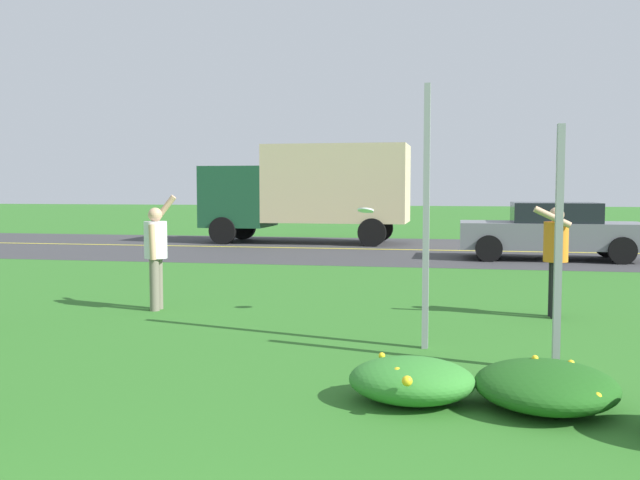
{
  "coord_description": "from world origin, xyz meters",
  "views": [
    {
      "loc": [
        1.41,
        -1.26,
        1.84
      ],
      "look_at": [
        -0.63,
        9.13,
        1.06
      ],
      "focal_mm": 40.46,
      "sensor_mm": 36.0,
      "label": 1
    }
  ],
  "objects_px": {
    "sign_post_by_roadside": "(558,249)",
    "person_thrower_white_shirt": "(156,249)",
    "box_truck_dark_green": "(310,188)",
    "car_gray_center_left": "(551,230)",
    "sign_post_near_path": "(426,217)",
    "frisbee_white": "(366,210)",
    "person_catcher_orange_shirt": "(555,252)"
  },
  "relations": [
    {
      "from": "person_thrower_white_shirt",
      "to": "sign_post_by_roadside",
      "type": "bearing_deg",
      "value": -25.8
    },
    {
      "from": "person_thrower_white_shirt",
      "to": "box_truck_dark_green",
      "type": "bearing_deg",
      "value": 91.86
    },
    {
      "from": "person_thrower_white_shirt",
      "to": "person_catcher_orange_shirt",
      "type": "relative_size",
      "value": 1.09
    },
    {
      "from": "frisbee_white",
      "to": "car_gray_center_left",
      "type": "distance_m",
      "value": 9.74
    },
    {
      "from": "person_thrower_white_shirt",
      "to": "person_catcher_orange_shirt",
      "type": "bearing_deg",
      "value": 4.85
    },
    {
      "from": "box_truck_dark_green",
      "to": "sign_post_by_roadside",
      "type": "bearing_deg",
      "value": -69.71
    },
    {
      "from": "person_thrower_white_shirt",
      "to": "frisbee_white",
      "type": "height_order",
      "value": "person_thrower_white_shirt"
    },
    {
      "from": "box_truck_dark_green",
      "to": "person_catcher_orange_shirt",
      "type": "bearing_deg",
      "value": -63.97
    },
    {
      "from": "sign_post_by_roadside",
      "to": "frisbee_white",
      "type": "relative_size",
      "value": 10.41
    },
    {
      "from": "sign_post_near_path",
      "to": "frisbee_white",
      "type": "xyz_separation_m",
      "value": [
        -0.93,
        1.79,
        0.02
      ]
    },
    {
      "from": "person_catcher_orange_shirt",
      "to": "box_truck_dark_green",
      "type": "bearing_deg",
      "value": 116.03
    },
    {
      "from": "sign_post_near_path",
      "to": "person_catcher_orange_shirt",
      "type": "relative_size",
      "value": 1.89
    },
    {
      "from": "box_truck_dark_green",
      "to": "sign_post_near_path",
      "type": "bearing_deg",
      "value": -73.28
    },
    {
      "from": "sign_post_near_path",
      "to": "car_gray_center_left",
      "type": "distance_m",
      "value": 11.17
    },
    {
      "from": "frisbee_white",
      "to": "box_truck_dark_green",
      "type": "relative_size",
      "value": 0.04
    },
    {
      "from": "sign_post_by_roadside",
      "to": "person_thrower_white_shirt",
      "type": "relative_size",
      "value": 1.43
    },
    {
      "from": "car_gray_center_left",
      "to": "sign_post_near_path",
      "type": "bearing_deg",
      "value": -103.69
    },
    {
      "from": "sign_post_by_roadside",
      "to": "person_thrower_white_shirt",
      "type": "bearing_deg",
      "value": 154.2
    },
    {
      "from": "sign_post_near_path",
      "to": "person_catcher_orange_shirt",
      "type": "bearing_deg",
      "value": 53.73
    },
    {
      "from": "frisbee_white",
      "to": "car_gray_center_left",
      "type": "xyz_separation_m",
      "value": [
        3.56,
        9.04,
        -0.78
      ]
    },
    {
      "from": "frisbee_white",
      "to": "box_truck_dark_green",
      "type": "bearing_deg",
      "value": 105.17
    },
    {
      "from": "car_gray_center_left",
      "to": "box_truck_dark_green",
      "type": "xyz_separation_m",
      "value": [
        -7.15,
        4.18,
        1.06
      ]
    },
    {
      "from": "person_catcher_orange_shirt",
      "to": "car_gray_center_left",
      "type": "relative_size",
      "value": 0.35
    },
    {
      "from": "person_catcher_orange_shirt",
      "to": "car_gray_center_left",
      "type": "distance_m",
      "value": 8.58
    },
    {
      "from": "person_thrower_white_shirt",
      "to": "box_truck_dark_green",
      "type": "relative_size",
      "value": 0.26
    },
    {
      "from": "person_catcher_orange_shirt",
      "to": "car_gray_center_left",
      "type": "height_order",
      "value": "person_catcher_orange_shirt"
    },
    {
      "from": "person_thrower_white_shirt",
      "to": "car_gray_center_left",
      "type": "distance_m",
      "value": 11.24
    },
    {
      "from": "box_truck_dark_green",
      "to": "frisbee_white",
      "type": "bearing_deg",
      "value": -74.83
    },
    {
      "from": "person_thrower_white_shirt",
      "to": "car_gray_center_left",
      "type": "relative_size",
      "value": 0.38
    },
    {
      "from": "sign_post_by_roadside",
      "to": "car_gray_center_left",
      "type": "xyz_separation_m",
      "value": [
        1.3,
        11.63,
        -0.49
      ]
    },
    {
      "from": "person_catcher_orange_shirt",
      "to": "box_truck_dark_green",
      "type": "height_order",
      "value": "box_truck_dark_green"
    },
    {
      "from": "car_gray_center_left",
      "to": "box_truck_dark_green",
      "type": "bearing_deg",
      "value": 149.69
    }
  ]
}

